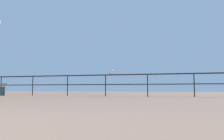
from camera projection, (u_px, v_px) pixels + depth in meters
pier_railing at (126, 80)px, 9.69m from camera, size 20.76×0.05×0.98m
seagull_on_rail at (111, 72)px, 9.88m from camera, size 0.34×0.35×0.20m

